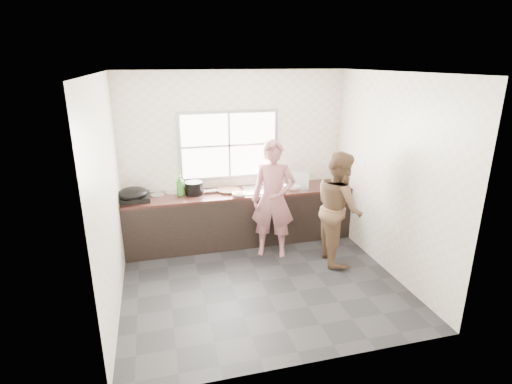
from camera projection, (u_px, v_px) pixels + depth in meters
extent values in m
cube|color=#262629|center=(261.00, 281.00, 5.38)|extent=(3.60, 3.20, 0.01)
cube|color=silver|center=(262.00, 72.00, 4.53)|extent=(3.60, 3.20, 0.01)
cube|color=silver|center=(235.00, 157.00, 6.43)|extent=(3.60, 0.01, 2.70)
cube|color=silver|center=(108.00, 198.00, 4.53)|extent=(0.01, 3.20, 2.70)
cube|color=beige|center=(390.00, 176.00, 5.39)|extent=(0.01, 3.20, 2.70)
cube|color=silver|center=(310.00, 239.00, 3.48)|extent=(3.60, 0.01, 2.70)
cube|color=black|center=(240.00, 218.00, 6.44)|extent=(3.60, 0.62, 0.82)
cube|color=#351A15|center=(240.00, 193.00, 6.30)|extent=(3.60, 0.64, 0.04)
cube|color=silver|center=(261.00, 190.00, 6.38)|extent=(0.55, 0.45, 0.02)
cylinder|color=silver|center=(258.00, 177.00, 6.52)|extent=(0.02, 0.02, 0.30)
cube|color=#9EA0A5|center=(229.00, 145.00, 6.33)|extent=(1.60, 0.05, 1.10)
cube|color=white|center=(229.00, 145.00, 6.31)|extent=(1.50, 0.01, 1.00)
imported|color=#A86469|center=(273.00, 203.00, 5.89)|extent=(0.70, 0.58, 1.65)
imported|color=brown|center=(339.00, 208.00, 5.73)|extent=(0.72, 0.87, 1.64)
cylinder|color=black|center=(228.00, 190.00, 6.30)|extent=(0.48, 0.48, 0.04)
cube|color=silver|center=(211.00, 190.00, 6.22)|extent=(0.22, 0.11, 0.01)
imported|color=white|center=(239.00, 194.00, 6.08)|extent=(0.25, 0.25, 0.05)
imported|color=white|center=(294.00, 187.00, 6.39)|extent=(0.24, 0.24, 0.07)
imported|color=silver|center=(281.00, 191.00, 6.24)|extent=(0.21, 0.21, 0.07)
cylinder|color=black|center=(194.00, 188.00, 6.14)|extent=(0.35, 0.35, 0.20)
cylinder|color=white|center=(190.00, 193.00, 6.22)|extent=(0.23, 0.23, 0.02)
imported|color=#367C28|center=(180.00, 185.00, 6.06)|extent=(0.16, 0.16, 0.32)
imported|color=#3F210F|center=(187.00, 188.00, 6.16)|extent=(0.11, 0.11, 0.19)
imported|color=#4A2012|center=(188.00, 190.00, 6.14)|extent=(0.15, 0.15, 0.16)
cylinder|color=white|center=(188.00, 191.00, 6.17)|extent=(0.09, 0.09, 0.10)
cube|color=black|center=(135.00, 198.00, 5.92)|extent=(0.45, 0.45, 0.07)
ellipsoid|color=black|center=(133.00, 193.00, 5.77)|extent=(0.48, 0.48, 0.16)
cube|color=silver|center=(296.00, 179.00, 6.42)|extent=(0.47, 0.40, 0.30)
cylinder|color=#AAACB1|center=(157.00, 195.00, 6.14)|extent=(0.29, 0.29, 0.01)
cylinder|color=silver|center=(173.00, 192.00, 6.25)|extent=(0.26, 0.26, 0.01)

